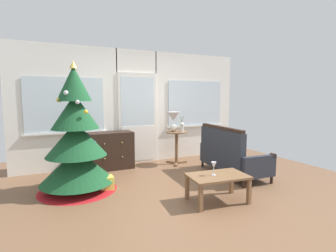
{
  "coord_description": "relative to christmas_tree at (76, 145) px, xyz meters",
  "views": [
    {
      "loc": [
        -1.89,
        -3.52,
        1.52
      ],
      "look_at": [
        0.05,
        0.55,
        1.0
      ],
      "focal_mm": 27.49,
      "sensor_mm": 36.0,
      "label": 1
    }
  ],
  "objects": [
    {
      "name": "table_lamp",
      "position": [
        2.15,
        0.82,
        0.27
      ],
      "size": [
        0.28,
        0.28,
        0.44
      ],
      "color": "silver",
      "rests_on": "side_table"
    },
    {
      "name": "side_table",
      "position": [
        2.21,
        0.78,
        -0.23
      ],
      "size": [
        0.5,
        0.48,
        0.74
      ],
      "color": "brown",
      "rests_on": "ground"
    },
    {
      "name": "wine_glass",
      "position": [
        1.71,
        -1.34,
        -0.21
      ],
      "size": [
        0.08,
        0.08,
        0.2
      ],
      "color": "silver",
      "rests_on": "coffee_table"
    },
    {
      "name": "settee_sofa",
      "position": [
        2.74,
        -0.41,
        -0.38
      ],
      "size": [
        0.81,
        1.54,
        0.96
      ],
      "color": "black",
      "rests_on": "ground"
    },
    {
      "name": "dresser_cabinet",
      "position": [
        0.79,
        1.02,
        -0.36
      ],
      "size": [
        0.9,
        0.45,
        0.78
      ],
      "color": "black",
      "rests_on": "ground"
    },
    {
      "name": "gift_box",
      "position": [
        0.42,
        -0.18,
        -0.64
      ],
      "size": [
        0.22,
        0.2,
        0.22
      ],
      "primitive_type": "cube",
      "color": "#D8C64C",
      "rests_on": "ground"
    },
    {
      "name": "ground_plane",
      "position": [
        1.47,
        -0.77,
        -0.75
      ],
      "size": [
        6.76,
        6.76,
        0.0
      ],
      "primitive_type": "plane",
      "color": "brown"
    },
    {
      "name": "flower_vase",
      "position": [
        2.31,
        0.72,
        0.1
      ],
      "size": [
        0.11,
        0.1,
        0.35
      ],
      "color": "beige",
      "rests_on": "side_table"
    },
    {
      "name": "christmas_tree",
      "position": [
        0.0,
        0.0,
        0.0
      ],
      "size": [
        1.24,
        1.24,
        2.07
      ],
      "color": "#4C331E",
      "rests_on": "ground"
    },
    {
      "name": "coffee_table",
      "position": [
        1.77,
        -1.36,
        -0.41
      ],
      "size": [
        0.89,
        0.61,
        0.4
      ],
      "color": "brown",
      "rests_on": "ground"
    },
    {
      "name": "back_wall_with_door",
      "position": [
        1.47,
        1.31,
        0.53
      ],
      "size": [
        5.2,
        0.14,
        2.55
      ],
      "color": "white",
      "rests_on": "ground"
    }
  ]
}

